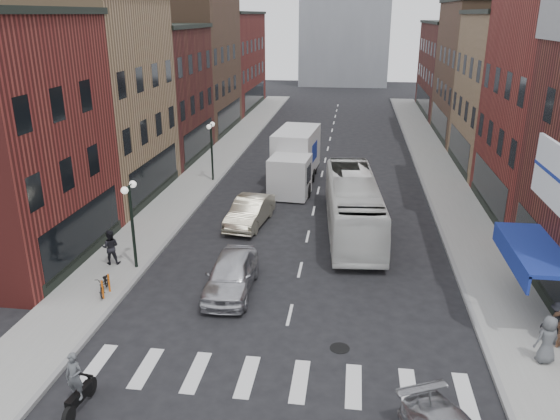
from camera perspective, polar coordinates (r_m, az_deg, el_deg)
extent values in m
plane|color=black|center=(20.72, 0.69, -12.29)|extent=(160.00, 160.00, 0.00)
cube|color=gray|center=(42.27, -7.11, 4.66)|extent=(3.00, 74.00, 0.15)
cube|color=gray|center=(41.40, 16.35, 3.68)|extent=(3.00, 74.00, 0.15)
cube|color=gray|center=(41.94, -5.11, 4.51)|extent=(0.20, 74.00, 0.16)
cube|color=gray|center=(41.22, 14.28, 3.69)|extent=(0.20, 74.00, 0.16)
cube|color=silver|center=(18.27, -0.53, -17.25)|extent=(12.00, 2.20, 0.01)
cube|color=black|center=(26.77, -19.84, -2.01)|extent=(0.08, 7.20, 2.20)
cube|color=#9A7A55|center=(36.14, -21.00, 10.56)|extent=(10.00, 10.00, 12.00)
cube|color=black|center=(34.98, -12.91, 3.69)|extent=(0.08, 8.00, 2.20)
cube|color=#491A1A|center=(45.23, -14.88, 11.53)|extent=(10.00, 10.00, 10.00)
cube|color=black|center=(44.18, -8.46, 7.30)|extent=(0.08, 8.00, 2.20)
cube|color=black|center=(44.83, -15.49, 18.04)|extent=(10.30, 10.20, 0.30)
cube|color=brown|center=(55.33, -10.66, 14.81)|extent=(10.00, 12.00, 13.00)
cube|color=black|center=(54.63, -5.29, 9.81)|extent=(0.08, 9.60, 2.20)
cube|color=maroon|center=(68.82, -6.92, 15.08)|extent=(10.00, 16.00, 11.00)
cube|color=black|center=(68.18, -2.64, 11.85)|extent=(0.08, 12.80, 2.20)
cube|color=black|center=(68.60, -7.13, 19.78)|extent=(10.30, 16.20, 0.30)
cube|color=black|center=(25.13, 25.47, -4.23)|extent=(0.08, 7.20, 2.20)
cube|color=black|center=(33.74, 20.96, 2.27)|extent=(0.08, 8.00, 2.20)
cube|color=#9A7A55|center=(43.73, 25.28, 10.72)|extent=(10.00, 10.00, 11.00)
cube|color=black|center=(43.21, 18.19, 6.24)|extent=(0.08, 8.00, 2.20)
cube|color=black|center=(43.38, 26.41, 18.07)|extent=(10.30, 10.20, 0.30)
cube|color=brown|center=(54.21, 22.06, 13.11)|extent=(10.00, 12.00, 12.00)
cube|color=black|center=(53.84, 16.26, 8.96)|extent=(0.08, 9.60, 2.20)
cube|color=black|center=(53.99, 22.94, 19.57)|extent=(10.30, 12.20, 0.30)
cube|color=#491A1A|center=(67.92, 19.21, 13.68)|extent=(10.00, 16.00, 10.00)
cube|color=black|center=(67.55, 14.67, 11.17)|extent=(0.08, 12.80, 2.20)
cube|color=black|center=(67.66, 19.72, 18.00)|extent=(10.30, 16.20, 0.30)
cube|color=navy|center=(22.68, 25.08, -3.66)|extent=(1.80, 5.00, 0.15)
cube|color=navy|center=(22.57, 22.89, -4.42)|extent=(0.10, 5.00, 0.70)
cube|color=silver|center=(19.62, 26.48, 3.51)|extent=(0.12, 3.00, 2.00)
cylinder|color=black|center=(25.12, -15.12, -1.94)|extent=(0.14, 0.14, 4.00)
cylinder|color=black|center=(24.47, -15.54, 2.42)|extent=(0.06, 0.90, 0.06)
sphere|color=white|center=(24.09, -15.94, 1.99)|extent=(0.32, 0.32, 0.32)
sphere|color=white|center=(24.88, -15.13, 2.62)|extent=(0.32, 0.32, 0.32)
cylinder|color=black|center=(37.77, -7.13, 5.85)|extent=(0.14, 0.14, 4.00)
cylinder|color=black|center=(37.35, -7.26, 8.83)|extent=(0.06, 0.90, 0.06)
sphere|color=white|center=(36.93, -7.43, 8.62)|extent=(0.32, 0.32, 0.32)
sphere|color=white|center=(37.78, -7.08, 8.89)|extent=(0.32, 0.32, 0.32)
cylinder|color=#D8590C|center=(23.31, -18.05, -7.92)|extent=(0.08, 0.08, 0.80)
cylinder|color=#D8590C|center=(23.79, -17.44, -7.27)|extent=(0.08, 0.08, 0.80)
cube|color=silver|center=(34.41, 1.03, 3.52)|extent=(2.64, 2.82, 2.52)
cube|color=black|center=(34.34, 1.03, 3.92)|extent=(2.58, 1.62, 1.11)
cube|color=silver|center=(37.89, 1.72, 6.23)|extent=(2.97, 5.45, 2.92)
cube|color=navy|center=(37.89, 1.72, 6.23)|extent=(2.73, 2.23, 1.21)
cube|color=black|center=(38.12, 1.67, 3.72)|extent=(2.79, 6.73, 0.35)
cylinder|color=black|center=(35.01, -0.83, 2.26)|extent=(0.28, 0.91, 0.91)
cylinder|color=black|center=(34.75, 2.96, 2.10)|extent=(0.28, 0.91, 0.91)
cylinder|color=black|center=(38.26, -0.06, 3.79)|extent=(0.28, 0.91, 0.91)
cylinder|color=black|center=(38.02, 3.41, 3.65)|extent=(0.28, 0.91, 0.91)
cylinder|color=black|center=(40.18, 0.33, 4.58)|extent=(0.28, 0.91, 0.91)
cylinder|color=black|center=(39.96, 3.64, 4.45)|extent=(0.28, 0.91, 0.91)
cylinder|color=black|center=(18.42, -19.18, -17.03)|extent=(0.13, 0.59, 0.59)
cylinder|color=black|center=(17.50, -21.22, -19.53)|extent=(0.13, 0.59, 0.59)
cube|color=black|center=(17.84, -20.25, -17.74)|extent=(0.36, 1.10, 0.32)
cube|color=black|center=(17.97, -19.65, -15.92)|extent=(0.50, 0.11, 0.05)
imported|color=#4E5155|center=(17.35, -20.68, -15.95)|extent=(0.58, 0.42, 1.49)
imported|color=silver|center=(29.06, 7.62, 0.50)|extent=(3.39, 10.85, 2.97)
imported|color=silver|center=(22.95, -5.14, -6.69)|extent=(2.02, 4.75, 1.60)
imported|color=beige|center=(30.04, -3.16, -0.16)|extent=(2.21, 4.83, 1.54)
imported|color=black|center=(23.77, -17.88, -7.32)|extent=(0.92, 1.64, 0.81)
imported|color=black|center=(26.16, -17.31, -3.72)|extent=(0.87, 0.61, 1.64)
imported|color=black|center=(21.55, 26.97, -10.46)|extent=(1.07, 0.63, 1.56)
imported|color=#4F5256|center=(20.29, 26.17, -12.05)|extent=(0.95, 0.78, 1.68)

